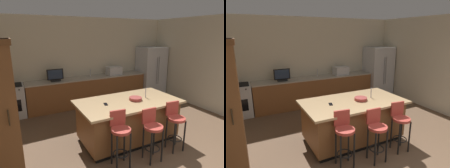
% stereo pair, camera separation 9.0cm
% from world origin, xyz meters
% --- Properties ---
extents(wall_back, '(6.27, 0.12, 2.80)m').
position_xyz_m(wall_back, '(0.00, 4.87, 1.40)').
color(wall_back, beige).
rests_on(wall_back, ground_plane).
extents(wall_right, '(0.12, 5.27, 2.80)m').
position_xyz_m(wall_right, '(2.94, 2.43, 1.40)').
color(wall_right, beige).
rests_on(wall_right, ground_plane).
extents(counter_back, '(3.94, 0.62, 0.91)m').
position_xyz_m(counter_back, '(-0.10, 4.49, 0.46)').
color(counter_back, brown).
rests_on(counter_back, ground_plane).
extents(kitchen_island, '(2.18, 1.19, 0.90)m').
position_xyz_m(kitchen_island, '(-0.19, 1.99, 0.46)').
color(kitchen_island, black).
rests_on(kitchen_island, ground_plane).
extents(refrigerator, '(0.94, 0.79, 1.80)m').
position_xyz_m(refrigerator, '(2.35, 4.41, 0.90)').
color(refrigerator, '#B7BABF').
rests_on(refrigerator, ground_plane).
extents(range_oven, '(0.75, 0.63, 0.93)m').
position_xyz_m(range_oven, '(-2.45, 4.48, 0.46)').
color(range_oven, '#B7BABF').
rests_on(range_oven, ground_plane).
extents(microwave, '(0.48, 0.36, 0.27)m').
position_xyz_m(microwave, '(0.81, 4.49, 1.05)').
color(microwave, '#B7BABF').
rests_on(microwave, counter_back).
extents(tv_monitor, '(0.47, 0.16, 0.36)m').
position_xyz_m(tv_monitor, '(-1.19, 4.43, 1.08)').
color(tv_monitor, black).
rests_on(tv_monitor, counter_back).
extents(sink_faucet_back, '(0.02, 0.02, 0.24)m').
position_xyz_m(sink_faucet_back, '(-0.02, 4.59, 1.03)').
color(sink_faucet_back, '#B2B2B7').
rests_on(sink_faucet_back, counter_back).
extents(sink_faucet_island, '(0.02, 0.02, 0.22)m').
position_xyz_m(sink_faucet_island, '(0.26, 1.99, 1.01)').
color(sink_faucet_island, '#B2B2B7').
rests_on(sink_faucet_island, kitchen_island).
extents(bar_stool_left, '(0.34, 0.35, 1.01)m').
position_xyz_m(bar_stool_left, '(-0.79, 1.29, 0.61)').
color(bar_stool_left, '#B23D33').
rests_on(bar_stool_left, ground_plane).
extents(bar_stool_center, '(0.34, 0.34, 0.97)m').
position_xyz_m(bar_stool_center, '(-0.19, 1.18, 0.58)').
color(bar_stool_center, '#B23D33').
rests_on(bar_stool_center, ground_plane).
extents(bar_stool_right, '(0.34, 0.35, 0.98)m').
position_xyz_m(bar_stool_right, '(0.43, 1.24, 0.59)').
color(bar_stool_right, '#B23D33').
rests_on(bar_stool_right, ground_plane).
extents(fruit_bowl, '(0.27, 0.27, 0.06)m').
position_xyz_m(fruit_bowl, '(-0.03, 1.95, 0.93)').
color(fruit_bowl, '#993833').
rests_on(fruit_bowl, kitchen_island).
extents(cell_phone, '(0.11, 0.16, 0.01)m').
position_xyz_m(cell_phone, '(-0.71, 2.02, 0.91)').
color(cell_phone, black).
rests_on(cell_phone, kitchen_island).
extents(tv_remote, '(0.07, 0.17, 0.02)m').
position_xyz_m(tv_remote, '(0.01, 1.96, 0.91)').
color(tv_remote, black).
rests_on(tv_remote, kitchen_island).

